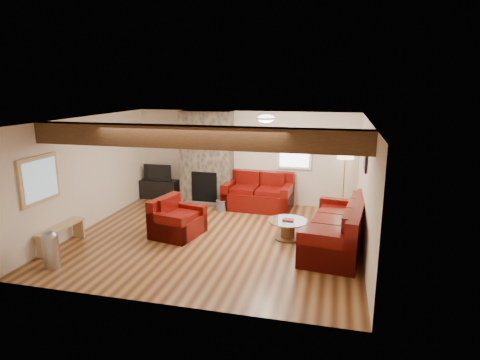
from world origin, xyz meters
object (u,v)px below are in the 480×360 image
object	(u,v)px
sofa_three	(336,225)
loveseat	(258,191)
floor_lamp	(345,156)
coffee_table	(288,229)
television	(159,172)
armchair_red	(178,217)
tv_cabinet	(160,189)

from	to	relation	value
sofa_three	loveseat	distance (m)	2.96
sofa_three	floor_lamp	size ratio (longest dim) A/B	1.46
sofa_three	coffee_table	size ratio (longest dim) A/B	2.94
television	coffee_table	bearing A→B (deg)	-29.53
armchair_red	coffee_table	distance (m)	2.37
coffee_table	tv_cabinet	distance (m)	4.55
sofa_three	floor_lamp	world-z (taller)	floor_lamp
coffee_table	floor_lamp	xyz separation A→B (m)	(1.13, 2.24, 1.23)
tv_cabinet	floor_lamp	world-z (taller)	floor_lamp
armchair_red	coffee_table	xyz separation A→B (m)	(2.33, 0.36, -0.20)
television	sofa_three	bearing A→B (deg)	-26.75
loveseat	television	xyz separation A→B (m)	(-2.93, 0.30, 0.30)
loveseat	armchair_red	size ratio (longest dim) A/B	1.73
coffee_table	television	distance (m)	4.58
coffee_table	tv_cabinet	world-z (taller)	tv_cabinet
coffee_table	television	xyz separation A→B (m)	(-3.96, 2.24, 0.56)
tv_cabinet	floor_lamp	size ratio (longest dim) A/B	0.63
loveseat	television	distance (m)	2.96
television	tv_cabinet	bearing A→B (deg)	0.00
coffee_table	armchair_red	bearing A→B (deg)	-171.15
armchair_red	coffee_table	size ratio (longest dim) A/B	1.21
armchair_red	television	bearing A→B (deg)	44.23
sofa_three	television	size ratio (longest dim) A/B	3.02
sofa_three	coffee_table	bearing A→B (deg)	-96.74
sofa_three	armchair_red	distance (m)	3.30
sofa_three	floor_lamp	distance (m)	2.66
coffee_table	television	size ratio (longest dim) A/B	1.03
loveseat	coffee_table	xyz separation A→B (m)	(1.03, -1.94, -0.26)
loveseat	coffee_table	bearing A→B (deg)	-59.22
armchair_red	television	xyz separation A→B (m)	(-1.63, 2.60, 0.35)
tv_cabinet	television	bearing A→B (deg)	0.00
sofa_three	loveseat	world-z (taller)	sofa_three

